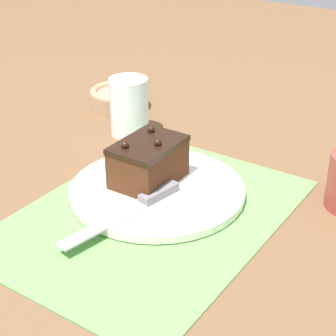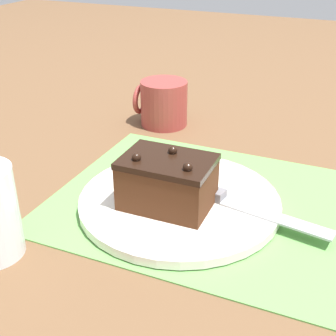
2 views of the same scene
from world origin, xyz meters
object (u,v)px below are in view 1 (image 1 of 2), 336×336
Objects in this scene: chocolate_cake at (148,161)px; serving_knife at (141,203)px; cake_plate at (157,190)px; drinking_glass at (129,107)px; small_bowl at (118,97)px.

chocolate_cake is 0.08m from serving_knife.
cake_plate is 2.47× the size of drinking_glass.
serving_knife is at bearing -152.24° from chocolate_cake.
small_bowl is (0.32, 0.29, 0.00)m from serving_knife.
serving_knife is at bearing -137.17° from small_bowl.
drinking_glass reaches higher than chocolate_cake.
chocolate_cake is 0.22m from drinking_glass.
drinking_glass is 0.14m from small_bowl.
small_bowl is at bearing 47.53° from drinking_glass.
serving_knife is 1.96× the size of drinking_glass.
cake_plate is at bearing -110.02° from chocolate_cake.
cake_plate is 0.05m from chocolate_cake.
drinking_glass is at bearing -132.47° from small_bowl.
serving_knife is at bearing -167.51° from cake_plate.
chocolate_cake is 0.97× the size of small_bowl.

